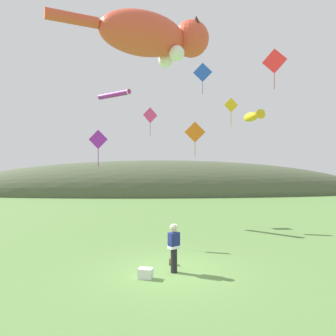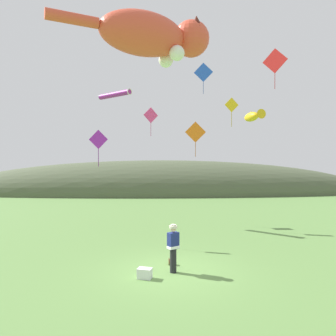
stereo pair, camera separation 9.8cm
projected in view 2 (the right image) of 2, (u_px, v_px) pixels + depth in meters
ground_plane at (172, 272)px, 12.11m from camera, size 120.00×120.00×0.00m
distant_hill_ridge at (161, 193)px, 42.41m from camera, size 54.88×12.05×8.55m
festival_attendant at (173, 247)px, 12.01m from camera, size 0.49×0.45×1.77m
kite_spool at (170, 261)px, 12.92m from camera, size 0.15×0.28×0.28m
picnic_cooler at (145, 273)px, 11.40m from camera, size 0.56×0.45×0.36m
kite_giant_cat at (154, 36)px, 17.42m from camera, size 8.23×4.43×2.67m
kite_fish_windsock at (253, 116)px, 21.23m from camera, size 0.95×2.32×0.69m
kite_tube_streamer at (115, 94)px, 22.22m from camera, size 2.50×2.26×0.44m
kite_diamond_blue at (203, 73)px, 24.89m from camera, size 1.44×0.31×2.36m
kite_diamond_orange at (195, 132)px, 20.70m from camera, size 1.33×0.07×2.23m
kite_diamond_gold at (232, 105)px, 20.05m from camera, size 0.90×0.17×1.81m
kite_diamond_red at (275, 61)px, 18.82m from camera, size 1.20×0.82×2.34m
kite_diamond_violet at (98, 140)px, 16.86m from camera, size 0.99×0.14×1.90m
kite_diamond_pink at (151, 115)px, 23.01m from camera, size 1.01×0.52×2.02m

